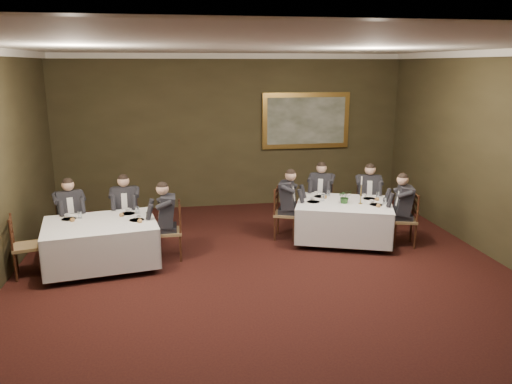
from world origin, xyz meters
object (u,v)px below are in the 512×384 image
object	(u,v)px
table_second	(101,241)
chair_sec_backright	(127,230)
diner_sec_backleft	(71,224)
chair_main_endleft	(285,224)
diner_main_backleft	(321,202)
chair_main_endright	(404,230)
chair_sec_endright	(170,243)
diner_sec_endright	(169,230)
diner_sec_backright	(126,219)
chair_main_backleft	(321,212)
table_main	(344,219)
diner_main_endright	(404,218)
chair_sec_endleft	(27,259)
chair_sec_backleft	(72,236)
centerpiece	(345,196)
diner_main_endleft	(286,212)
candlestick	(361,193)
painting	(306,121)
diner_main_backright	(368,204)
chair_main_backright	(367,215)

from	to	relation	value
table_second	chair_sec_backright	distance (m)	1.05
diner_sec_backleft	chair_main_endleft	bearing A→B (deg)	161.01
diner_main_backleft	chair_main_endright	world-z (taller)	diner_main_backleft
diner_main_backleft	chair_sec_endright	distance (m)	3.35
diner_sec_endright	diner_sec_backright	bearing A→B (deg)	44.56
diner_main_backleft	chair_sec_backright	xyz separation A→B (m)	(-3.87, -0.50, -0.23)
chair_main_backleft	diner_sec_backleft	distance (m)	4.87
diner_sec_backleft	table_main	bearing A→B (deg)	156.53
diner_main_endright	table_main	bearing A→B (deg)	86.00
table_main	table_second	distance (m)	4.37
chair_sec_backright	chair_sec_endleft	size ratio (longest dim) A/B	1.00
diner_main_backleft	chair_sec_endright	xyz separation A→B (m)	(-3.08, -1.31, -0.23)
chair_sec_backleft	centerpiece	world-z (taller)	centerpiece
table_main	diner_sec_endright	size ratio (longest dim) A/B	1.56
chair_sec_backleft	diner_main_endleft	bearing A→B (deg)	160.78
chair_sec_backleft	diner_sec_backleft	xyz separation A→B (m)	(0.00, -0.01, 0.23)
chair_sec_backleft	centerpiece	size ratio (longest dim) A/B	3.70
diner_main_backleft	diner_sec_backleft	size ratio (longest dim) A/B	1.00
chair_main_backleft	diner_main_backleft	world-z (taller)	diner_main_backleft
diner_sec_endright	candlestick	distance (m)	3.53
chair_main_endright	diner_sec_backright	size ratio (longest dim) A/B	0.74
chair_sec_endleft	painting	size ratio (longest dim) A/B	0.48
diner_main_backright	chair_sec_endright	xyz separation A→B (m)	(-3.96, -0.99, -0.23)
centerpiece	diner_main_endright	bearing A→B (deg)	-17.64
diner_sec_backright	centerpiece	world-z (taller)	diner_sec_backright
centerpiece	chair_main_endleft	bearing A→B (deg)	158.02
chair_main_endright	diner_sec_backright	bearing A→B (deg)	96.22
chair_sec_backright	chair_sec_endleft	bearing A→B (deg)	38.73
table_second	diner_sec_backleft	size ratio (longest dim) A/B	1.47
candlestick	chair_sec_endright	bearing A→B (deg)	-177.00
table_main	centerpiece	bearing A→B (deg)	-106.06
diner_main_backleft	chair_sec_backright	size ratio (longest dim) A/B	1.35
diner_main_endright	chair_sec_backleft	size ratio (longest dim) A/B	1.35
diner_sec_backright	chair_main_backleft	bearing A→B (deg)	-172.30
chair_main_backleft	chair_main_backright	bearing A→B (deg)	-172.63
chair_main_backleft	chair_main_endleft	xyz separation A→B (m)	(-0.91, -0.63, 0.00)
chair_sec_backright	painting	xyz separation A→B (m)	(4.01, 2.33, 1.70)
diner_main_backleft	diner_main_endleft	size ratio (longest dim) A/B	1.00
chair_sec_endleft	candlestick	world-z (taller)	candlestick
diner_main_backleft	centerpiece	world-z (taller)	diner_main_backleft
chair_main_backright	table_second	bearing A→B (deg)	26.94
table_second	chair_sec_backleft	world-z (taller)	chair_sec_backleft
table_main	diner_main_backleft	distance (m)	1.00
diner_main_endleft	centerpiece	distance (m)	1.16
diner_main_endleft	diner_main_backleft	bearing A→B (deg)	145.93
diner_main_backright	diner_sec_backleft	distance (m)	5.71
diner_sec_backleft	chair_main_backright	bearing A→B (deg)	163.91
chair_sec_endright	centerpiece	xyz separation A→B (m)	(3.21, 0.27, 0.62)
diner_main_backleft	chair_sec_endleft	world-z (taller)	diner_main_backleft
chair_main_endright	diner_sec_backleft	size ratio (longest dim) A/B	0.74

